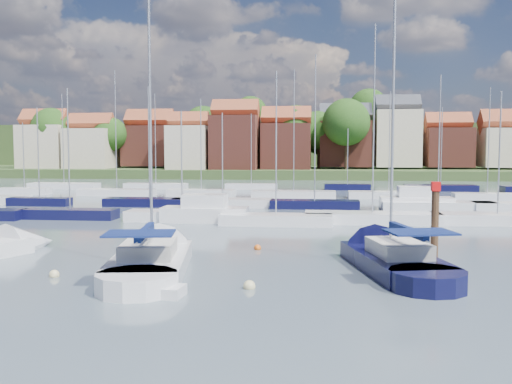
# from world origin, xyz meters

# --- Properties ---
(ground) EXTENTS (260.00, 260.00, 0.00)m
(ground) POSITION_xyz_m (0.00, 40.00, 0.00)
(ground) COLOR #45525E
(ground) RESTS_ON ground
(sailboat_centre) EXTENTS (5.47, 13.39, 17.60)m
(sailboat_centre) POSITION_xyz_m (-4.36, 2.75, 0.35)
(sailboat_centre) COLOR silver
(sailboat_centre) RESTS_ON ground
(sailboat_navy) EXTENTS (6.06, 12.92, 17.26)m
(sailboat_navy) POSITION_xyz_m (7.35, 4.21, 0.35)
(sailboat_navy) COLOR black
(sailboat_navy) RESTS_ON ground
(tender) EXTENTS (2.70, 1.45, 0.56)m
(tender) POSITION_xyz_m (-2.66, -3.43, 0.22)
(tender) COLOR silver
(tender) RESTS_ON ground
(timber_piling) EXTENTS (0.40, 0.40, 6.62)m
(timber_piling) POSITION_xyz_m (9.61, 2.61, 1.28)
(timber_piling) COLOR #4C331E
(timber_piling) RESTS_ON ground
(buoy_c) EXTENTS (0.48, 0.48, 0.48)m
(buoy_c) POSITION_xyz_m (-8.20, -0.64, 0.00)
(buoy_c) COLOR beige
(buoy_c) RESTS_ON ground
(buoy_d) EXTENTS (0.52, 0.52, 0.52)m
(buoy_d) POSITION_xyz_m (1.11, -1.80, 0.00)
(buoy_d) COLOR beige
(buoy_d) RESTS_ON ground
(buoy_e) EXTENTS (0.42, 0.42, 0.42)m
(buoy_e) POSITION_xyz_m (0.42, 7.57, 0.00)
(buoy_e) COLOR #D85914
(buoy_e) RESTS_ON ground
(buoy_f) EXTENTS (0.54, 0.54, 0.54)m
(buoy_f) POSITION_xyz_m (9.76, -1.05, 0.00)
(buoy_f) COLOR beige
(buoy_f) RESTS_ON ground
(buoy_g) EXTENTS (0.46, 0.46, 0.46)m
(buoy_g) POSITION_xyz_m (8.89, -0.86, 0.00)
(buoy_g) COLOR beige
(buoy_g) RESTS_ON ground
(marina_field) EXTENTS (79.62, 41.41, 15.93)m
(marina_field) POSITION_xyz_m (1.91, 35.15, 0.43)
(marina_field) COLOR silver
(marina_field) RESTS_ON ground
(far_shore_town) EXTENTS (212.46, 90.00, 22.27)m
(far_shore_town) POSITION_xyz_m (2.23, 132.67, 4.61)
(far_shore_town) COLOR #394B25
(far_shore_town) RESTS_ON ground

